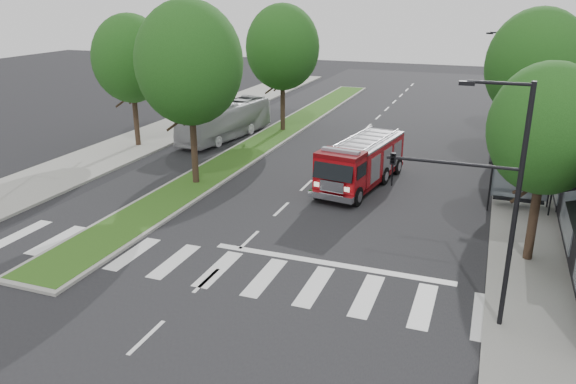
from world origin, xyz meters
name	(u,v)px	position (x,y,z in m)	size (l,w,h in m)	color
ground	(249,240)	(0.00, 0.00, 0.00)	(140.00, 140.00, 0.00)	black
sidewalk_right	(543,199)	(12.50, 10.00, 0.07)	(5.00, 80.00, 0.15)	gray
sidewalk_left	(115,152)	(-14.50, 10.00, 0.07)	(5.00, 80.00, 0.15)	gray
median	(274,136)	(-6.00, 18.00, 0.08)	(3.00, 50.00, 0.15)	gray
bus_shelter	(522,171)	(11.20, 8.15, 2.04)	(3.20, 1.60, 2.61)	black
tree_right_near	(547,129)	(11.50, 2.00, 5.51)	(4.40, 4.40, 8.05)	black
tree_right_mid	(537,66)	(11.50, 14.00, 6.49)	(5.60, 5.60, 9.72)	black
tree_right_far	(529,60)	(11.50, 24.00, 5.84)	(5.00, 5.00, 8.73)	black
tree_median_near	(189,63)	(-6.00, 6.00, 6.81)	(5.80, 5.80, 10.16)	black
tree_median_far	(283,47)	(-6.00, 20.00, 6.49)	(5.60, 5.60, 9.72)	black
tree_left_mid	(131,59)	(-14.00, 12.00, 6.16)	(5.20, 5.20, 9.16)	black
streetlight_right_near	(487,190)	(9.61, -3.50, 4.67)	(4.08, 0.22, 8.00)	black
streetlight_right_far	(510,86)	(10.35, 20.00, 4.48)	(2.11, 0.20, 8.00)	black
fire_engine	(361,163)	(2.88, 9.05, 1.35)	(3.65, 8.38, 2.81)	#5C0508
city_bus	(226,121)	(-9.25, 16.49, 1.34)	(2.25, 9.64, 2.68)	#B0B0B4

